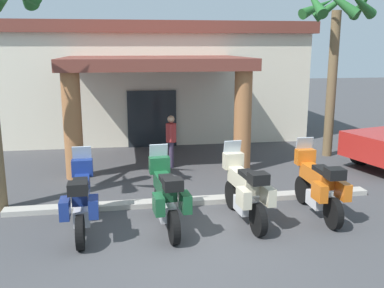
{
  "coord_description": "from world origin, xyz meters",
  "views": [
    {
      "loc": [
        -1.26,
        -7.94,
        3.71
      ],
      "look_at": [
        0.63,
        3.05,
        1.2
      ],
      "focal_mm": 41.1,
      "sensor_mm": 36.0,
      "label": 1
    }
  ],
  "objects_px": {
    "motorcycle_blue": "(81,200)",
    "motorcycle_cream": "(245,190)",
    "motorcycle_orange": "(318,185)",
    "motel_building": "(147,78)",
    "motorcycle_green": "(166,196)",
    "pedestrian": "(171,138)",
    "palm_tree_near_portico": "(336,27)"
  },
  "relations": [
    {
      "from": "motorcycle_blue",
      "to": "motorcycle_cream",
      "type": "distance_m",
      "value": 3.39
    },
    {
      "from": "motorcycle_green",
      "to": "motorcycle_blue",
      "type": "bearing_deg",
      "value": 83.62
    },
    {
      "from": "motorcycle_blue",
      "to": "motorcycle_green",
      "type": "xyz_separation_m",
      "value": [
        1.7,
        -0.06,
        0.0
      ]
    },
    {
      "from": "motel_building",
      "to": "palm_tree_near_portico",
      "type": "bearing_deg",
      "value": -41.92
    },
    {
      "from": "motel_building",
      "to": "motorcycle_cream",
      "type": "xyz_separation_m",
      "value": [
        1.32,
        -10.48,
        -1.63
      ]
    },
    {
      "from": "motorcycle_blue",
      "to": "motorcycle_orange",
      "type": "bearing_deg",
      "value": -89.94
    },
    {
      "from": "motorcycle_orange",
      "to": "palm_tree_near_portico",
      "type": "relative_size",
      "value": 0.39
    },
    {
      "from": "motorcycle_green",
      "to": "palm_tree_near_portico",
      "type": "height_order",
      "value": "palm_tree_near_portico"
    },
    {
      "from": "motorcycle_blue",
      "to": "motorcycle_green",
      "type": "bearing_deg",
      "value": -92.95
    },
    {
      "from": "motorcycle_orange",
      "to": "pedestrian",
      "type": "height_order",
      "value": "pedestrian"
    },
    {
      "from": "motorcycle_cream",
      "to": "pedestrian",
      "type": "xyz_separation_m",
      "value": [
        -1.01,
        4.57,
        0.24
      ]
    },
    {
      "from": "motorcycle_blue",
      "to": "palm_tree_near_portico",
      "type": "bearing_deg",
      "value": -57.57
    },
    {
      "from": "pedestrian",
      "to": "palm_tree_near_portico",
      "type": "bearing_deg",
      "value": 16.09
    },
    {
      "from": "motorcycle_cream",
      "to": "motorcycle_orange",
      "type": "bearing_deg",
      "value": -92.61
    },
    {
      "from": "motorcycle_blue",
      "to": "motorcycle_orange",
      "type": "relative_size",
      "value": 1.0
    },
    {
      "from": "motel_building",
      "to": "motorcycle_cream",
      "type": "bearing_deg",
      "value": -81.97
    },
    {
      "from": "pedestrian",
      "to": "motorcycle_cream",
      "type": "bearing_deg",
      "value": -67.25
    },
    {
      "from": "motorcycle_green",
      "to": "palm_tree_near_portico",
      "type": "bearing_deg",
      "value": -54.0
    },
    {
      "from": "motorcycle_cream",
      "to": "motorcycle_orange",
      "type": "xyz_separation_m",
      "value": [
        1.69,
        0.06,
        0.0
      ]
    },
    {
      "from": "motorcycle_cream",
      "to": "motorcycle_green",
      "type": "bearing_deg",
      "value": 88.26
    },
    {
      "from": "motorcycle_orange",
      "to": "pedestrian",
      "type": "bearing_deg",
      "value": 31.37
    },
    {
      "from": "motel_building",
      "to": "pedestrian",
      "type": "height_order",
      "value": "motel_building"
    },
    {
      "from": "motorcycle_green",
      "to": "motorcycle_orange",
      "type": "height_order",
      "value": "same"
    },
    {
      "from": "motorcycle_blue",
      "to": "palm_tree_near_portico",
      "type": "xyz_separation_m",
      "value": [
        7.85,
        5.16,
        3.61
      ]
    },
    {
      "from": "motorcycle_blue",
      "to": "motorcycle_cream",
      "type": "bearing_deg",
      "value": -90.47
    },
    {
      "from": "motorcycle_cream",
      "to": "pedestrian",
      "type": "height_order",
      "value": "pedestrian"
    },
    {
      "from": "motorcycle_green",
      "to": "pedestrian",
      "type": "bearing_deg",
      "value": -12.62
    },
    {
      "from": "motel_building",
      "to": "motorcycle_orange",
      "type": "distance_m",
      "value": 10.97
    },
    {
      "from": "motorcycle_green",
      "to": "motorcycle_orange",
      "type": "xyz_separation_m",
      "value": [
        3.39,
        0.14,
        0.0
      ]
    },
    {
      "from": "motorcycle_blue",
      "to": "motorcycle_green",
      "type": "relative_size",
      "value": 1.0
    },
    {
      "from": "motorcycle_cream",
      "to": "palm_tree_near_portico",
      "type": "relative_size",
      "value": 0.39
    },
    {
      "from": "motel_building",
      "to": "motorcycle_green",
      "type": "bearing_deg",
      "value": -91.18
    }
  ]
}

